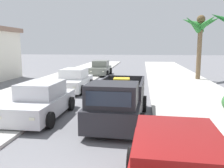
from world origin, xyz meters
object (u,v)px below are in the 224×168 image
object	(u,v)px
car_left_near	(74,81)
car_left_far	(101,68)
pickup_truck	(118,103)
car_right_mid	(41,101)
palm_tree_left_fore	(200,29)

from	to	relation	value
car_left_near	car_left_far	bearing A→B (deg)	88.44
pickup_truck	car_left_near	size ratio (longest dim) A/B	1.24
car_right_mid	car_left_far	xyz separation A→B (m)	(-0.09, 15.19, 0.00)
car_left_near	car_left_far	world-z (taller)	same
car_right_mid	pickup_truck	bearing A→B (deg)	-2.66
car_left_far	palm_tree_left_fore	bearing A→B (deg)	-16.03
car_left_near	car_left_far	distance (m)	9.11
pickup_truck	palm_tree_left_fore	size ratio (longest dim) A/B	0.92
car_left_near	palm_tree_left_fore	xyz separation A→B (m)	(9.61, 6.41, 3.87)
car_left_far	palm_tree_left_fore	xyz separation A→B (m)	(9.36, -2.69, 3.87)
pickup_truck	car_left_near	xyz separation A→B (m)	(-3.69, 6.24, -0.07)
car_right_mid	car_left_far	world-z (taller)	same
car_left_near	palm_tree_left_fore	distance (m)	12.18
pickup_truck	car_left_far	size ratio (longest dim) A/B	1.24
pickup_truck	palm_tree_left_fore	bearing A→B (deg)	64.90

